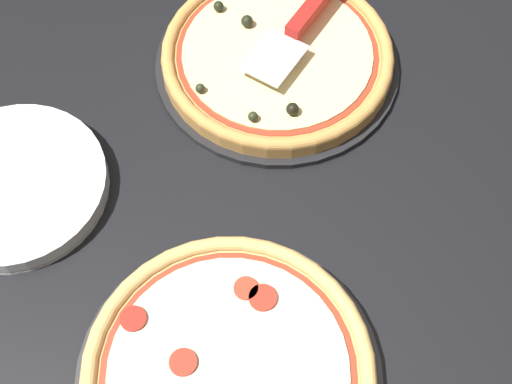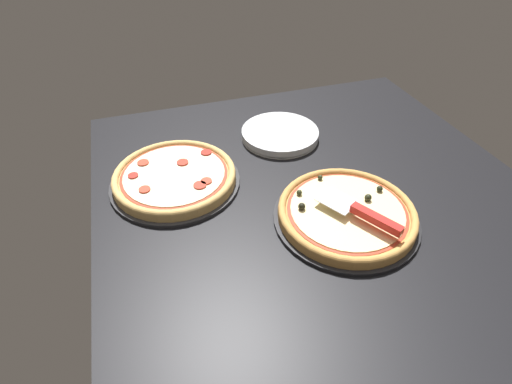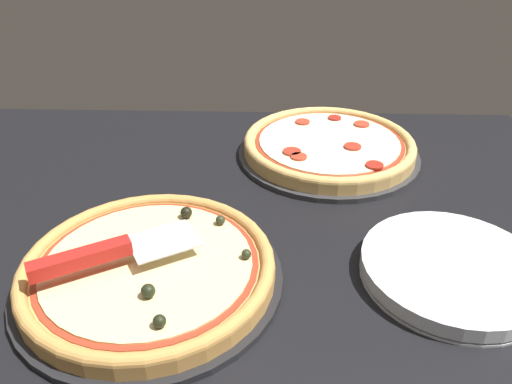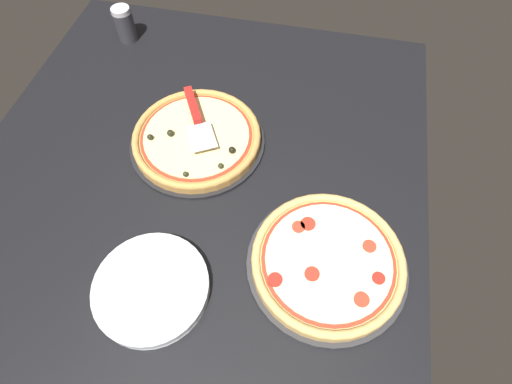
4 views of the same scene
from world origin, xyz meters
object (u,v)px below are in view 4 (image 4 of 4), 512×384
(serving_spatula, at_px, (195,111))
(parmesan_shaker, at_px, (125,24))
(pizza_front, at_px, (197,137))
(pizza_back, at_px, (328,261))
(plate_stack, at_px, (151,288))

(serving_spatula, distance_m, parmesan_shaker, 0.47)
(pizza_front, distance_m, serving_spatula, 0.07)
(pizza_back, distance_m, plate_stack, 0.39)
(pizza_front, height_order, plate_stack, pizza_front)
(serving_spatula, height_order, plate_stack, serving_spatula)
(pizza_front, height_order, serving_spatula, serving_spatula)
(pizza_front, bearing_deg, plate_stack, 2.98)
(pizza_back, height_order, parmesan_shaker, parmesan_shaker)
(plate_stack, distance_m, parmesan_shaker, 0.88)
(plate_stack, bearing_deg, pizza_back, 110.66)
(pizza_back, bearing_deg, pizza_front, -125.87)
(pizza_back, xyz_separation_m, plate_stack, (0.14, -0.36, -0.01))
(pizza_front, relative_size, plate_stack, 1.37)
(pizza_back, xyz_separation_m, serving_spatula, (-0.34, -0.40, 0.03))
(parmesan_shaker, bearing_deg, pizza_back, 48.21)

